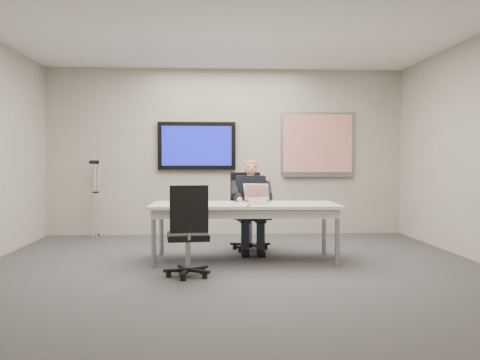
{
  "coord_description": "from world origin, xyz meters",
  "views": [
    {
      "loc": [
        -0.31,
        -6.04,
        1.24
      ],
      "look_at": [
        0.09,
        0.63,
        1.01
      ],
      "focal_mm": 40.0,
      "sensor_mm": 36.0,
      "label": 1
    }
  ],
  "objects": [
    {
      "name": "wall_back",
      "position": [
        0.0,
        3.0,
        1.4
      ],
      "size": [
        6.0,
        0.02,
        2.8
      ],
      "primitive_type": "cube",
      "color": "#9F9A8F",
      "rests_on": "ground"
    },
    {
      "name": "tv_display",
      "position": [
        -0.5,
        2.95,
        1.5
      ],
      "size": [
        1.3,
        0.09,
        0.8
      ],
      "color": "black",
      "rests_on": "wall_back"
    },
    {
      "name": "name_tent",
      "position": [
        0.29,
        0.39,
        0.76
      ],
      "size": [
        0.25,
        0.12,
        0.09
      ],
      "primitive_type": null,
      "rotation": [
        0.0,
        0.0,
        0.25
      ],
      "color": "silver",
      "rests_on": "conference_table"
    },
    {
      "name": "laptop",
      "position": [
        0.32,
        0.82,
        0.77
      ],
      "size": [
        0.4,
        0.43,
        0.24
      ],
      "rotation": [
        0.0,
        0.0,
        -0.39
      ],
      "color": "silver",
      "rests_on": "conference_table"
    },
    {
      "name": "office_chair_near",
      "position": [
        -0.52,
        -0.36,
        0.31
      ],
      "size": [
        0.52,
        0.52,
        0.99
      ],
      "rotation": [
        0.0,
        0.0,
        3.24
      ],
      "color": "black",
      "rests_on": "ground"
    },
    {
      "name": "crutch",
      "position": [
        -2.14,
        2.8,
        0.64
      ],
      "size": [
        0.32,
        0.6,
        1.32
      ],
      "primitive_type": null,
      "rotation": [
        -0.2,
        0.0,
        -0.26
      ],
      "color": "#ADAEB4",
      "rests_on": "ground"
    },
    {
      "name": "floor",
      "position": [
        0.0,
        0.0,
        0.0
      ],
      "size": [
        6.0,
        6.0,
        0.02
      ],
      "primitive_type": "cube",
      "color": "#3D3D40",
      "rests_on": "ground"
    },
    {
      "name": "pen",
      "position": [
        0.17,
        0.22,
        0.72
      ],
      "size": [
        0.06,
        0.14,
        0.01
      ],
      "primitive_type": "cylinder",
      "rotation": [
        0.0,
        1.57,
        1.23
      ],
      "color": "black",
      "rests_on": "conference_table"
    },
    {
      "name": "ceiling",
      "position": [
        0.0,
        0.0,
        2.8
      ],
      "size": [
        6.0,
        6.0,
        0.02
      ],
      "primitive_type": "cube",
      "color": "white",
      "rests_on": "wall_back"
    },
    {
      "name": "conference_table",
      "position": [
        0.14,
        0.58,
        0.63
      ],
      "size": [
        2.34,
        1.02,
        0.71
      ],
      "rotation": [
        0.0,
        0.0,
        -0.03
      ],
      "color": "silver",
      "rests_on": "ground"
    },
    {
      "name": "office_chair_far",
      "position": [
        0.26,
        1.39,
        0.34
      ],
      "size": [
        0.63,
        0.63,
        1.08
      ],
      "rotation": [
        0.0,
        0.0,
        0.24
      ],
      "color": "black",
      "rests_on": "ground"
    },
    {
      "name": "wall_front",
      "position": [
        0.0,
        -3.0,
        1.4
      ],
      "size": [
        6.0,
        0.02,
        2.8
      ],
      "primitive_type": "cube",
      "color": "#9F9A8F",
      "rests_on": "ground"
    },
    {
      "name": "whiteboard",
      "position": [
        1.55,
        2.97,
        1.53
      ],
      "size": [
        1.25,
        0.08,
        1.1
      ],
      "color": "gray",
      "rests_on": "wall_back"
    },
    {
      "name": "seated_person",
      "position": [
        0.28,
        1.15,
        0.51
      ],
      "size": [
        0.41,
        0.7,
        1.27
      ],
      "rotation": [
        0.0,
        0.0,
        0.07
      ],
      "color": "#1C222F",
      "rests_on": "office_chair_far"
    }
  ]
}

